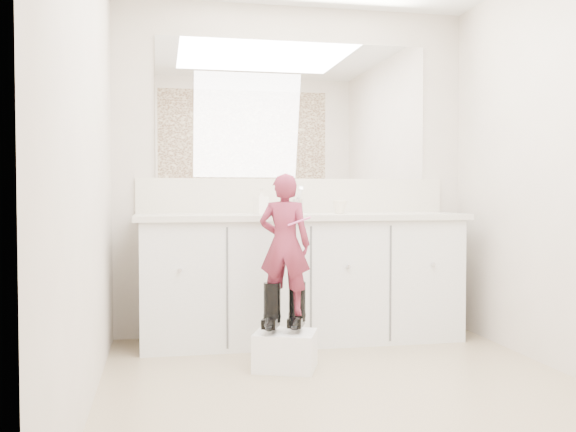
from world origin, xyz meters
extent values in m
plane|color=#8F745D|center=(0.00, 0.00, 0.00)|extent=(3.00, 3.00, 0.00)
plane|color=#C1B3A5|center=(0.00, 1.50, 1.20)|extent=(2.60, 0.00, 2.60)
plane|color=#C1B3A5|center=(0.00, -1.50, 1.20)|extent=(2.60, 0.00, 2.60)
plane|color=#C1B3A5|center=(-1.30, 0.00, 1.20)|extent=(0.00, 3.00, 3.00)
cube|color=silver|center=(0.00, 1.23, 0.42)|extent=(2.20, 0.55, 0.85)
cube|color=beige|center=(0.00, 1.21, 0.87)|extent=(2.28, 0.58, 0.04)
cube|color=beige|center=(0.00, 1.49, 1.02)|extent=(2.28, 0.03, 0.25)
cube|color=white|center=(0.00, 1.49, 1.64)|extent=(2.00, 0.02, 1.00)
cylinder|color=silver|center=(0.00, 1.38, 0.94)|extent=(0.08, 0.08, 0.10)
imported|color=beige|center=(0.26, 1.19, 0.94)|extent=(0.13, 0.13, 0.09)
imported|color=white|center=(-0.30, 1.17, 0.98)|extent=(0.11, 0.11, 0.18)
cube|color=white|center=(-0.25, 0.52, 0.11)|extent=(0.43, 0.39, 0.22)
imported|color=#B53757|center=(-0.25, 0.54, 0.73)|extent=(0.35, 0.29, 0.83)
cylinder|color=pink|center=(-0.18, 0.46, 0.87)|extent=(0.13, 0.06, 0.06)
camera|label=1|loc=(-0.96, -3.13, 1.03)|focal=40.00mm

